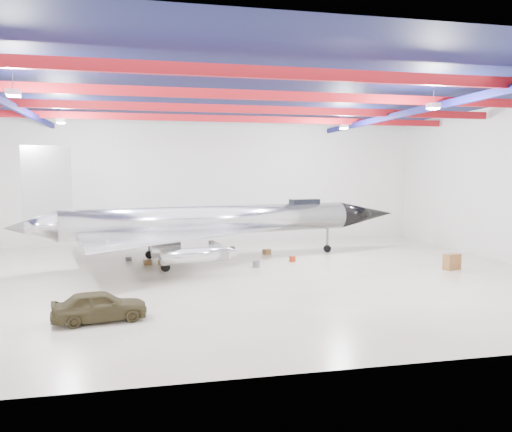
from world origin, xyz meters
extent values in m
plane|color=#BDAC96|center=(0.00, 0.00, 0.00)|extent=(40.00, 40.00, 0.00)
plane|color=silver|center=(0.00, 15.00, 5.50)|extent=(40.00, 0.00, 40.00)
plane|color=#0A0F38|center=(0.00, 0.00, 11.00)|extent=(40.00, 40.00, 0.00)
cube|color=maroon|center=(0.00, -9.00, 10.40)|extent=(39.50, 0.25, 0.50)
cube|color=maroon|center=(0.00, -3.00, 10.40)|extent=(39.50, 0.25, 0.50)
cube|color=maroon|center=(0.00, 3.00, 10.40)|extent=(39.50, 0.25, 0.50)
cube|color=maroon|center=(0.00, 9.00, 10.40)|extent=(39.50, 0.25, 0.50)
cube|color=#0D0E51|center=(-12.00, 0.00, 10.10)|extent=(0.25, 29.50, 0.40)
cube|color=#0D0E51|center=(12.00, 0.00, 10.10)|extent=(0.25, 29.50, 0.40)
cube|color=silver|center=(-10.00, -6.00, 9.70)|extent=(0.55, 0.55, 0.25)
cube|color=silver|center=(10.00, -6.00, 9.70)|extent=(0.55, 0.55, 0.25)
cube|color=silver|center=(-10.00, 6.00, 9.70)|extent=(0.55, 0.55, 0.25)
cube|color=silver|center=(10.00, 6.00, 9.70)|extent=(0.55, 0.55, 0.25)
cylinder|color=silver|center=(0.14, 5.57, 2.90)|extent=(20.76, 5.99, 2.07)
cone|color=black|center=(12.87, 8.05, 2.90)|extent=(5.49, 3.02, 2.07)
cone|color=silver|center=(-11.56, 3.30, 2.90)|extent=(3.45, 2.63, 2.07)
cube|color=silver|center=(-10.55, 3.50, 5.60)|extent=(2.87, 0.68, 4.67)
cube|color=black|center=(7.27, 6.96, 3.99)|extent=(2.40, 1.25, 0.52)
cylinder|color=silver|center=(-1.82, -0.62, 1.45)|extent=(4.05, 1.67, 0.93)
cylinder|color=silver|center=(-2.32, 1.93, 1.45)|extent=(4.05, 1.67, 0.93)
cylinder|color=silver|center=(-3.50, 8.04, 1.45)|extent=(4.05, 1.67, 0.93)
cylinder|color=silver|center=(-4.00, 10.58, 1.45)|extent=(4.05, 1.67, 0.93)
cylinder|color=#59595B|center=(9.31, 7.35, 0.93)|extent=(0.19, 0.19, 1.87)
cylinder|color=black|center=(9.31, 7.35, 0.29)|extent=(0.61, 0.33, 0.58)
cylinder|color=#59595B|center=(-3.43, 2.24, 0.93)|extent=(0.19, 0.19, 1.87)
cylinder|color=black|center=(-3.43, 2.24, 0.29)|extent=(0.61, 0.33, 0.58)
cylinder|color=#59595B|center=(-4.42, 7.33, 0.93)|extent=(0.19, 0.19, 1.87)
cylinder|color=black|center=(-4.42, 7.33, 0.29)|extent=(0.61, 0.33, 0.58)
imported|color=#3E361F|center=(-6.50, -7.92, 0.67)|extent=(4.11, 2.19, 1.33)
cube|color=brown|center=(14.71, -1.04, 0.51)|extent=(1.23, 0.85, 1.03)
cube|color=olive|center=(-4.55, 4.89, 0.17)|extent=(0.56, 0.49, 0.34)
cube|color=#A02F10|center=(-1.84, 6.84, 0.14)|extent=(0.42, 0.34, 0.28)
cylinder|color=#59595B|center=(2.51, 2.46, 0.21)|extent=(0.60, 0.60, 0.42)
cube|color=olive|center=(4.41, 7.39, 0.19)|extent=(0.68, 0.63, 0.38)
cube|color=#59595B|center=(-5.88, 6.73, 0.14)|extent=(0.46, 0.39, 0.28)
cylinder|color=#A02F10|center=(5.44, 3.92, 0.21)|extent=(0.57, 0.57, 0.41)
cube|color=olive|center=(-3.57, 4.53, 0.18)|extent=(0.59, 0.52, 0.36)
cylinder|color=#59595B|center=(2.13, 9.71, 0.19)|extent=(0.44, 0.44, 0.37)
camera|label=1|loc=(-4.40, -29.48, 6.28)|focal=35.00mm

